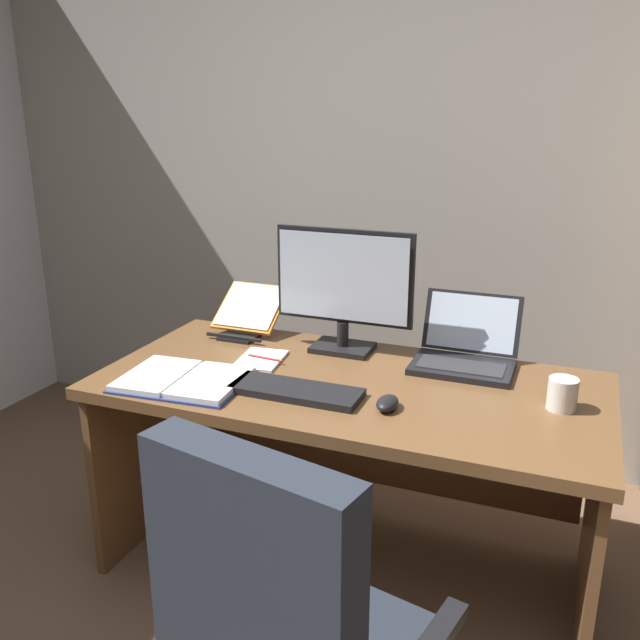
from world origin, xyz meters
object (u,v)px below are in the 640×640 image
(keyboard, at_px, (296,391))
(notepad, at_px, (261,360))
(pen, at_px, (266,358))
(reading_stand_with_book, at_px, (249,312))
(open_binder, at_px, (184,380))
(desk, at_px, (356,424))
(coffee_mug, at_px, (563,394))
(monitor, at_px, (344,289))
(computer_mouse, at_px, (387,403))
(laptop, at_px, (465,352))

(keyboard, distance_m, notepad, 0.33)
(keyboard, xyz_separation_m, pen, (-0.22, 0.22, 0.00))
(keyboard, xyz_separation_m, reading_stand_with_book, (-0.42, 0.50, 0.07))
(reading_stand_with_book, height_order, open_binder, reading_stand_with_book)
(desk, bearing_deg, notepad, -176.29)
(pen, distance_m, coffee_mug, 1.00)
(open_binder, distance_m, notepad, 0.31)
(keyboard, relative_size, reading_stand_with_book, 1.52)
(open_binder, bearing_deg, notepad, 57.72)
(monitor, distance_m, coffee_mug, 0.85)
(keyboard, xyz_separation_m, open_binder, (-0.38, -0.05, -0.00))
(monitor, xyz_separation_m, computer_mouse, (0.30, -0.44, -0.21))
(laptop, relative_size, open_binder, 0.80)
(computer_mouse, bearing_deg, keyboard, 180.00)
(computer_mouse, bearing_deg, notepad, 157.25)
(monitor, relative_size, reading_stand_with_book, 1.88)
(notepad, bearing_deg, desk, 3.71)
(reading_stand_with_book, bearing_deg, notepad, -56.02)
(monitor, height_order, laptop, monitor)
(desk, relative_size, open_binder, 3.91)
(desk, bearing_deg, keyboard, -115.72)
(monitor, bearing_deg, computer_mouse, -55.85)
(keyboard, height_order, reading_stand_with_book, reading_stand_with_book)
(desk, height_order, monitor, monitor)
(open_binder, height_order, coffee_mug, coffee_mug)
(computer_mouse, height_order, coffee_mug, coffee_mug)
(computer_mouse, height_order, open_binder, computer_mouse)
(laptop, relative_size, computer_mouse, 3.30)
(coffee_mug, bearing_deg, monitor, 162.51)
(keyboard, relative_size, notepad, 2.00)
(monitor, distance_m, pen, 0.38)
(computer_mouse, relative_size, pen, 0.74)
(open_binder, xyz_separation_m, pen, (0.17, 0.27, 0.00))
(monitor, bearing_deg, pen, -134.76)
(laptop, distance_m, reading_stand_with_book, 0.88)
(desk, height_order, open_binder, open_binder)
(notepad, bearing_deg, coffee_mug, -1.70)
(monitor, distance_m, laptop, 0.49)
(desk, bearing_deg, pen, -176.07)
(coffee_mug, bearing_deg, notepad, 178.30)
(monitor, bearing_deg, laptop, 0.92)
(monitor, xyz_separation_m, pen, (-0.22, -0.22, -0.22))
(pen, bearing_deg, keyboard, -46.15)
(computer_mouse, relative_size, reading_stand_with_book, 0.38)
(open_binder, relative_size, notepad, 2.03)
(desk, xyz_separation_m, computer_mouse, (0.18, -0.25, 0.21))
(reading_stand_with_book, bearing_deg, computer_mouse, -34.85)
(laptop, height_order, keyboard, laptop)
(monitor, xyz_separation_m, notepad, (-0.24, -0.22, -0.23))
(pen, bearing_deg, notepad, 180.00)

